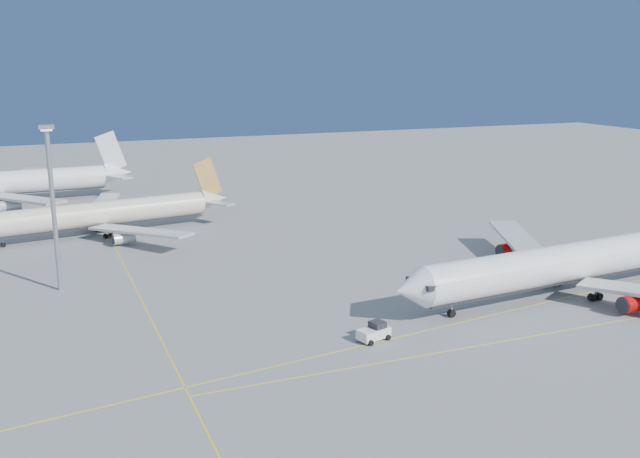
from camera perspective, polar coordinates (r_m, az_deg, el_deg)
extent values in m
plane|color=slate|center=(109.11, 9.06, -6.45)|extent=(500.00, 500.00, 0.00)
cube|color=yellow|center=(101.10, 15.66, -8.43)|extent=(90.00, 0.18, 0.02)
cube|color=yellow|center=(104.36, 10.77, -7.45)|extent=(118.86, 16.88, 0.02)
cube|color=yellow|center=(123.76, -14.69, -4.31)|extent=(0.18, 140.00, 0.02)
cylinder|color=white|center=(120.63, 19.54, -2.47)|extent=(57.97, 10.88, 5.97)
cone|color=white|center=(100.94, 7.21, -4.83)|extent=(5.13, 6.35, 5.97)
cube|color=black|center=(101.82, 8.14, -4.33)|extent=(2.13, 5.79, 0.72)
cube|color=#B7B7BC|center=(136.00, 15.94, -1.17)|extent=(15.70, 29.77, 0.57)
cylinder|color=gray|center=(106.29, 10.50, -6.05)|extent=(0.25, 0.25, 2.37)
cylinder|color=black|center=(106.69, 10.48, -6.65)|extent=(1.19, 0.82, 1.13)
cylinder|color=gray|center=(119.66, 21.21, -4.54)|extent=(0.33, 0.33, 2.37)
cylinder|color=black|center=(120.02, 21.16, -5.08)|extent=(1.21, 1.02, 1.13)
cylinder|color=gray|center=(125.11, 18.35, -3.54)|extent=(0.33, 0.33, 2.37)
cylinder|color=black|center=(125.44, 18.31, -4.05)|extent=(1.21, 1.02, 1.13)
cylinder|color=#AE0807|center=(115.36, 23.84, -5.43)|extent=(5.14, 2.99, 2.57)
cylinder|color=#AE0807|center=(129.96, 16.14, -2.74)|extent=(5.14, 2.99, 2.57)
cylinder|color=#AE0807|center=(139.15, 14.95, -1.60)|extent=(5.14, 2.99, 2.57)
cylinder|color=beige|center=(159.11, -17.31, 1.17)|extent=(47.13, 13.00, 5.15)
cone|color=beige|center=(167.43, -8.50, 2.41)|extent=(7.05, 5.88, 4.89)
cube|color=#B7B7BC|center=(147.24, -14.21, -0.16)|extent=(18.53, 23.23, 0.50)
cube|color=#B7B7BC|center=(173.92, -17.11, 1.71)|extent=(11.55, 25.56, 0.50)
cube|color=#B98B45|center=(166.03, -8.99, 4.06)|extent=(6.91, 1.57, 9.55)
cylinder|color=gray|center=(156.27, -24.05, -0.79)|extent=(0.22, 0.22, 2.08)
cylinder|color=black|center=(156.51, -24.01, -1.16)|extent=(1.09, 0.79, 0.99)
cylinder|color=gray|center=(156.54, -16.57, -0.15)|extent=(0.29, 0.29, 2.08)
cylinder|color=black|center=(156.78, -16.54, -0.52)|extent=(1.12, 0.97, 0.99)
cylinder|color=gray|center=(163.44, -17.26, 0.36)|extent=(0.29, 0.29, 2.08)
cylinder|color=black|center=(163.67, -17.24, 0.01)|extent=(1.12, 0.97, 0.99)
cylinder|color=#B7B7BC|center=(149.27, -15.41, -0.72)|extent=(4.65, 2.96, 2.26)
cylinder|color=#B7B7BC|center=(171.23, -17.68, 0.91)|extent=(4.65, 2.96, 2.26)
cone|color=white|center=(205.65, -15.85, 4.36)|extent=(7.90, 6.22, 5.73)
cube|color=#B7B7BC|center=(187.07, -22.64, 2.25)|extent=(19.28, 27.96, 0.59)
cube|color=#B7B7BC|center=(219.27, -23.23, 3.70)|extent=(16.08, 29.01, 0.59)
cube|color=silver|center=(204.57, -16.40, 5.97)|extent=(8.29, 1.04, 11.39)
cylinder|color=gray|center=(199.10, -23.93, 2.16)|extent=(0.34, 0.34, 2.48)
cylinder|color=black|center=(199.32, -23.90, 1.81)|extent=(1.25, 1.05, 1.18)
cylinder|color=gray|center=(207.58, -24.04, 2.57)|extent=(0.34, 0.34, 2.48)
cylinder|color=black|center=(207.79, -24.01, 2.23)|extent=(1.25, 1.05, 1.18)
cylinder|color=#B7B7BC|center=(190.16, -23.55, 1.71)|extent=(5.34, 3.03, 2.69)
cylinder|color=#B7B7BC|center=(216.60, -23.93, 2.99)|extent=(5.34, 3.03, 2.69)
cube|color=white|center=(96.80, 4.31, -8.31)|extent=(4.91, 3.37, 1.34)
cube|color=black|center=(96.86, 4.62, -7.66)|extent=(2.24, 2.31, 1.00)
cylinder|color=black|center=(95.25, 4.08, -9.07)|extent=(0.86, 0.59, 0.78)
cylinder|color=black|center=(96.86, 3.14, -8.66)|extent=(0.86, 0.59, 0.78)
cylinder|color=black|center=(97.23, 5.47, -8.62)|extent=(0.86, 0.59, 0.78)
cylinder|color=black|center=(98.81, 4.52, -8.23)|extent=(0.86, 0.59, 0.78)
cylinder|color=gray|center=(121.16, -20.54, 1.33)|extent=(0.74, 0.74, 26.35)
cube|color=gray|center=(119.27, -21.07, 7.63)|extent=(2.32, 2.32, 0.53)
cube|color=white|center=(119.31, -21.05, 7.43)|extent=(1.69, 1.69, 0.26)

